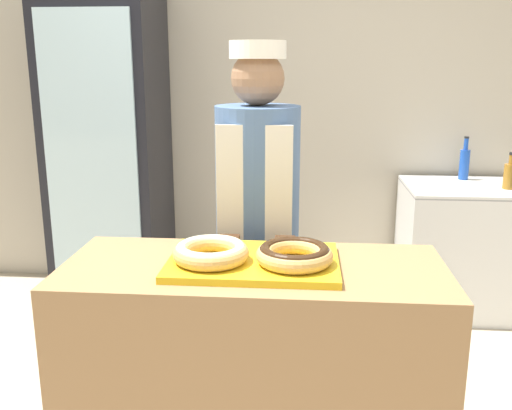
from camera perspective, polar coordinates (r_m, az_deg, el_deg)
The scene contains 12 objects.
wall_back at distance 3.90m, azimuth 2.53°, elevation 11.30°, with size 8.00×0.06×2.70m.
display_counter at distance 2.08m, azimuth -0.24°, elevation -17.66°, with size 1.27×0.53×0.89m.
serving_tray at distance 1.88m, azimuth -0.25°, elevation -5.71°, with size 0.56×0.38×0.02m.
donut_light_glaze at distance 1.85m, azimuth -4.53°, elevation -4.65°, with size 0.25×0.25×0.06m.
donut_chocolate_glaze at distance 1.83m, azimuth 3.87°, elevation -4.88°, with size 0.25×0.25×0.06m.
brownie_back_left at distance 2.00m, azimuth -2.73°, elevation -3.63°, with size 0.07×0.07×0.03m.
brownie_back_right at distance 1.99m, azimuth 2.89°, elevation -3.77°, with size 0.07×0.07×0.03m.
baker_person at distance 2.39m, azimuth 0.14°, elevation -2.46°, with size 0.34×0.34×1.62m.
beverage_fridge at distance 3.76m, azimuth -14.47°, elevation 5.37°, with size 0.67×0.65×1.99m.
chest_freezer at distance 3.85m, azimuth 20.67°, elevation -3.98°, with size 0.85×0.62×0.80m.
bottle_amber_b at distance 3.72m, azimuth 24.10°, elevation 2.77°, with size 0.08×0.08×0.22m.
bottle_blue_b at distance 3.90m, azimuth 20.12°, elevation 3.98°, with size 0.06×0.06×0.28m.
Camera 1 is at (0.16, -1.76, 1.55)m, focal length 40.00 mm.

